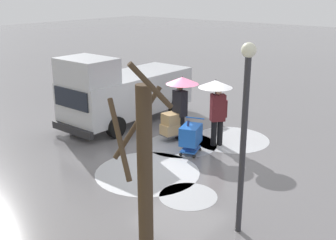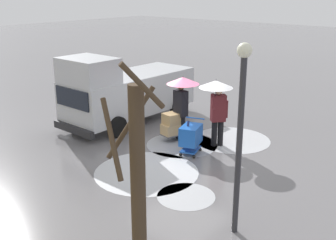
% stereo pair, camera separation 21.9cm
% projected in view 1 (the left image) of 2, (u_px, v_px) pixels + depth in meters
% --- Properties ---
extents(ground_plane, '(90.00, 90.00, 0.00)m').
position_uv_depth(ground_plane, '(180.00, 149.00, 12.74)').
color(ground_plane, slate).
extents(slush_patch_near_cluster, '(2.50, 2.50, 0.01)m').
position_uv_depth(slush_patch_near_cluster, '(231.00, 139.00, 13.57)').
color(slush_patch_near_cluster, silver).
rests_on(slush_patch_near_cluster, ground).
extents(slush_patch_under_van, '(1.41, 1.41, 0.01)m').
position_uv_depth(slush_patch_under_van, '(188.00, 196.00, 9.86)').
color(slush_patch_under_van, '#ADAFB5').
rests_on(slush_patch_under_van, ground).
extents(slush_patch_mid_street, '(2.27, 2.27, 0.01)m').
position_uv_depth(slush_patch_mid_street, '(181.00, 144.00, 13.11)').
color(slush_patch_mid_street, '#999BA0').
rests_on(slush_patch_mid_street, ground).
extents(slush_patch_far_side, '(2.85, 2.85, 0.01)m').
position_uv_depth(slush_patch_far_side, '(147.00, 172.00, 11.14)').
color(slush_patch_far_side, silver).
rests_on(slush_patch_far_side, ground).
extents(cargo_van_parked_right, '(2.22, 5.35, 2.60)m').
position_uv_depth(cargo_van_parked_right, '(124.00, 91.00, 14.97)').
color(cargo_van_parked_right, '#B7BABF').
rests_on(cargo_van_parked_right, ground).
extents(shopping_cart_vendor, '(0.78, 0.95, 1.04)m').
position_uv_depth(shopping_cart_vendor, '(191.00, 136.00, 12.24)').
color(shopping_cart_vendor, '#1951B2').
rests_on(shopping_cart_vendor, ground).
extents(hand_dolly_boxes, '(0.65, 0.80, 1.32)m').
position_uv_depth(hand_dolly_boxes, '(171.00, 125.00, 13.29)').
color(hand_dolly_boxes, '#515156').
rests_on(hand_dolly_boxes, ground).
extents(pedestrian_pink_side, '(1.04, 1.04, 2.15)m').
position_uv_depth(pedestrian_pink_side, '(216.00, 97.00, 12.56)').
color(pedestrian_pink_side, black).
rests_on(pedestrian_pink_side, ground).
extents(pedestrian_black_side, '(1.04, 1.04, 2.15)m').
position_uv_depth(pedestrian_black_side, '(181.00, 93.00, 13.04)').
color(pedestrian_black_side, black).
rests_on(pedestrian_black_side, ground).
extents(bare_tree_near, '(1.02, 1.13, 3.87)m').
position_uv_depth(bare_tree_near, '(144.00, 186.00, 6.34)').
color(bare_tree_near, '#423323').
rests_on(bare_tree_near, ground).
extents(street_lamp, '(0.28, 0.28, 3.86)m').
position_uv_depth(street_lamp, '(244.00, 122.00, 7.74)').
color(street_lamp, '#2D2D33').
rests_on(street_lamp, ground).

